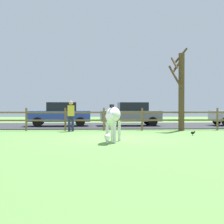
{
  "coord_description": "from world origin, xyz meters",
  "views": [
    {
      "loc": [
        -0.7,
        -14.01,
        1.33
      ],
      "look_at": [
        -0.02,
        0.81,
        1.09
      ],
      "focal_mm": 54.72,
      "sensor_mm": 36.0,
      "label": 1
    }
  ],
  "objects": [
    {
      "name": "crow_on_grass",
      "position": [
        3.75,
        1.47,
        0.13
      ],
      "size": [
        0.21,
        0.1,
        0.2
      ],
      "color": "black",
      "rests_on": "ground_plane"
    },
    {
      "name": "paddock_fence",
      "position": [
        -0.27,
        5.0,
        0.72
      ],
      "size": [
        21.57,
        0.11,
        1.26
      ],
      "color": "brown",
      "rests_on": "ground_plane"
    },
    {
      "name": "parking_asphalt",
      "position": [
        0.0,
        9.3,
        0.03
      ],
      "size": [
        28.0,
        7.4,
        0.05
      ],
      "primitive_type": "cube",
      "color": "#2D2D33",
      "rests_on": "ground_plane"
    },
    {
      "name": "parked_car_blue",
      "position": [
        -3.1,
        8.63,
        0.84
      ],
      "size": [
        4.11,
        2.11,
        1.56
      ],
      "color": "#2D4CAD",
      "rests_on": "parking_asphalt"
    },
    {
      "name": "parked_car_grey",
      "position": [
        1.63,
        8.82,
        0.84
      ],
      "size": [
        4.08,
        2.03,
        1.56
      ],
      "color": "slate",
      "rests_on": "parking_asphalt"
    },
    {
      "name": "visitor_near_fence",
      "position": [
        -2.06,
        4.34,
        0.91
      ],
      "size": [
        0.37,
        0.24,
        1.64
      ],
      "color": "#232847",
      "rests_on": "ground_plane"
    },
    {
      "name": "zebra",
      "position": [
        -0.08,
        -1.34,
        0.93
      ],
      "size": [
        0.82,
        1.89,
        1.41
      ],
      "color": "white",
      "rests_on": "ground_plane"
    },
    {
      "name": "ground_plane",
      "position": [
        0.0,
        0.0,
        0.0
      ],
      "size": [
        60.0,
        60.0,
        0.0
      ],
      "primitive_type": "plane",
      "color": "#5B8C42"
    },
    {
      "name": "bare_tree",
      "position": [
        3.98,
        4.66,
        2.3
      ],
      "size": [
        1.13,
        1.26,
        4.63
      ],
      "color": "#513A23",
      "rests_on": "ground_plane"
    }
  ]
}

